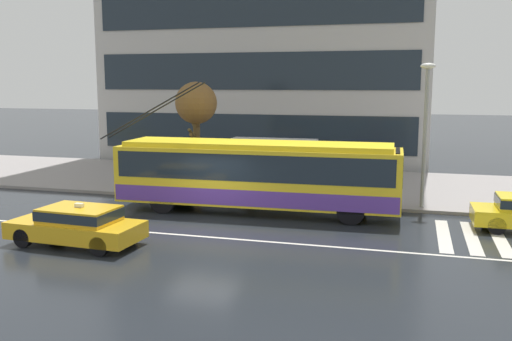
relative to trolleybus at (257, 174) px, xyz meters
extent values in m
plane|color=#21252B|center=(-1.28, -2.87, -1.59)|extent=(160.00, 160.00, 0.00)
cube|color=gray|center=(-1.28, 6.60, -1.52)|extent=(80.00, 10.00, 0.14)
cube|color=beige|center=(7.18, -1.64, -1.58)|extent=(0.44, 4.40, 0.01)
cube|color=beige|center=(8.08, -1.64, -1.58)|extent=(0.44, 4.40, 0.01)
cube|color=beige|center=(8.98, -1.64, -1.58)|extent=(0.44, 4.40, 0.01)
cube|color=silver|center=(-1.28, -4.07, -1.58)|extent=(72.00, 0.14, 0.01)
cube|color=yellow|center=(-0.02, 0.00, -0.04)|extent=(11.48, 2.89, 2.26)
cube|color=yellow|center=(-0.02, 0.00, 1.19)|extent=(10.79, 2.61, 0.20)
cube|color=#1E2833|center=(-0.02, 0.00, 0.41)|extent=(11.03, 2.90, 1.04)
cube|color=#613BA2|center=(-0.02, 0.00, -0.76)|extent=(11.37, 2.91, 0.63)
cube|color=#1E2833|center=(5.63, 0.17, 0.41)|extent=(0.19, 2.24, 1.13)
cube|color=black|center=(5.48, 0.17, 0.99)|extent=(0.22, 1.93, 0.28)
cylinder|color=black|center=(-4.55, 0.21, 2.48)|extent=(4.50, 0.20, 2.43)
cylinder|color=black|center=(-4.53, -0.49, 2.48)|extent=(4.50, 0.20, 2.43)
cylinder|color=black|center=(3.83, 1.24, -1.07)|extent=(1.05, 0.33, 1.04)
cylinder|color=black|center=(3.89, -1.00, -1.07)|extent=(1.05, 0.33, 1.04)
cylinder|color=black|center=(-3.70, 1.01, -1.07)|extent=(1.05, 0.33, 1.04)
cylinder|color=black|center=(-3.63, -1.23, -1.07)|extent=(1.05, 0.33, 1.04)
cube|color=gold|center=(-4.44, -6.10, -1.08)|extent=(4.43, 2.04, 0.55)
cube|color=yellow|center=(-4.26, -6.10, -0.56)|extent=(2.43, 1.68, 0.48)
cube|color=#1E2833|center=(-4.26, -6.10, -0.54)|extent=(2.47, 1.70, 0.31)
cube|color=silver|center=(-4.26, -6.10, -0.25)|extent=(0.29, 0.17, 0.12)
cylinder|color=black|center=(-5.91, -6.83, -1.28)|extent=(0.63, 0.23, 0.62)
cylinder|color=black|center=(-5.83, -5.21, -1.28)|extent=(0.63, 0.23, 0.62)
cylinder|color=black|center=(-3.05, -6.98, -1.28)|extent=(0.63, 0.23, 0.62)
cylinder|color=black|center=(-2.96, -5.37, -1.28)|extent=(0.63, 0.23, 0.62)
cylinder|color=black|center=(8.94, 0.56, -1.28)|extent=(0.62, 0.21, 0.62)
cylinder|color=black|center=(8.96, -1.01, -1.28)|extent=(0.62, 0.21, 0.62)
cylinder|color=gray|center=(1.64, 2.44, -0.22)|extent=(0.08, 0.08, 2.45)
cylinder|color=gray|center=(-2.05, 2.44, -0.22)|extent=(0.08, 0.08, 2.45)
cylinder|color=gray|center=(1.64, 3.92, -0.22)|extent=(0.08, 0.08, 2.45)
cylinder|color=gray|center=(-2.05, 3.92, -0.22)|extent=(0.08, 0.08, 2.45)
cube|color=#99ADB2|center=(-0.20, 3.92, -0.17)|extent=(3.51, 0.04, 1.96)
cube|color=#B2B2B7|center=(-0.20, 3.18, 1.04)|extent=(3.99, 1.77, 0.08)
cube|color=brown|center=(-0.20, 3.55, -1.00)|extent=(2.58, 0.36, 0.08)
cylinder|color=#1A2F4E|center=(-1.32, 3.89, -1.06)|extent=(0.14, 0.14, 0.78)
cylinder|color=#1A2F4E|center=(-1.48, 3.90, -1.06)|extent=(0.14, 0.14, 0.78)
cylinder|color=#4F3D29|center=(-1.40, 3.90, -0.36)|extent=(0.37, 0.37, 0.60)
sphere|color=#D5A787|center=(-1.40, 3.90, 0.04)|extent=(0.21, 0.21, 0.21)
cylinder|color=#56514B|center=(3.25, 2.10, -1.02)|extent=(0.14, 0.14, 0.86)
cylinder|color=#56514B|center=(3.11, 2.19, -1.02)|extent=(0.14, 0.14, 0.86)
cylinder|color=maroon|center=(3.18, 2.14, -0.30)|extent=(0.49, 0.49, 0.56)
sphere|color=tan|center=(3.18, 2.14, 0.09)|extent=(0.22, 0.22, 0.22)
cone|color=#D72760|center=(3.07, 2.21, 0.38)|extent=(1.31, 1.31, 0.27)
cylinder|color=#333333|center=(3.07, 2.21, -0.12)|extent=(0.02, 0.02, 0.74)
cylinder|color=gray|center=(6.47, 2.18, 1.37)|extent=(0.16, 0.16, 5.64)
ellipsoid|color=silver|center=(6.47, 2.18, 4.31)|extent=(0.60, 0.32, 0.24)
cylinder|color=brown|center=(-4.28, 4.16, 0.31)|extent=(0.34, 0.34, 3.52)
cylinder|color=brown|center=(-4.31, 3.76, 1.14)|extent=(0.23, 0.90, 0.71)
cylinder|color=brown|center=(-4.22, 3.64, 0.92)|extent=(0.27, 1.13, 0.74)
cylinder|color=brown|center=(-4.03, 3.90, 1.77)|extent=(0.69, 0.70, 0.88)
cylinder|color=brown|center=(-4.69, 4.63, 1.73)|extent=(1.01, 1.12, 0.97)
cylinder|color=brown|center=(-4.50, 4.63, 2.26)|extent=(0.63, 1.12, 1.29)
sphere|color=brown|center=(-4.28, 4.16, 2.67)|extent=(2.06, 2.06, 2.06)
cube|color=#1E2833|center=(-3.93, 12.47, 0.52)|extent=(20.46, 0.06, 2.30)
cube|color=#1E2833|center=(-3.93, 12.47, 4.36)|extent=(20.46, 0.06, 2.30)
cube|color=#1E2833|center=(-3.93, 12.47, 8.20)|extent=(20.46, 0.06, 2.30)
camera|label=1|loc=(6.03, -21.54, 3.65)|focal=39.31mm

